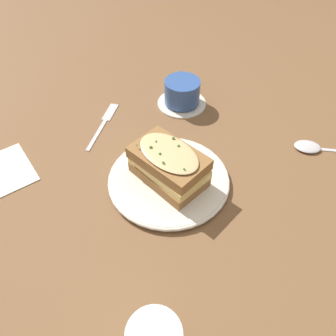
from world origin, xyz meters
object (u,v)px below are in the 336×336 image
at_px(dinner_plate, 168,180).
at_px(spoon, 312,147).
at_px(teacup_with_saucer, 182,93).
at_px(sandwich, 168,165).
at_px(napkin, 3,171).
at_px(fork, 105,120).

bearing_deg(dinner_plate, spoon, -114.97).
bearing_deg(spoon, teacup_with_saucer, 67.83).
xyz_separation_m(sandwich, teacup_with_saucer, (0.18, -0.21, -0.02)).
bearing_deg(napkin, sandwich, -136.60).
distance_m(sandwich, teacup_with_saucer, 0.27).
height_order(dinner_plate, napkin, dinner_plate).
xyz_separation_m(dinner_plate, fork, (0.25, -0.02, -0.01)).
bearing_deg(sandwich, spoon, -115.10).
height_order(fork, spoon, spoon).
bearing_deg(napkin, spoon, -126.04).
relative_size(fork, napkin, 1.17).
height_order(dinner_plate, sandwich, sandwich).
height_order(spoon, napkin, spoon).
xyz_separation_m(spoon, napkin, (0.40, 0.55, -0.00)).
bearing_deg(napkin, fork, -90.73).
distance_m(sandwich, napkin, 0.36).
relative_size(dinner_plate, fork, 1.59).
distance_m(teacup_with_saucer, napkin, 0.46).
xyz_separation_m(sandwich, fork, (0.25, -0.02, -0.05)).
height_order(sandwich, teacup_with_saucer, sandwich).
bearing_deg(spoon, napkin, 104.27).
bearing_deg(sandwich, teacup_with_saucer, -49.41).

